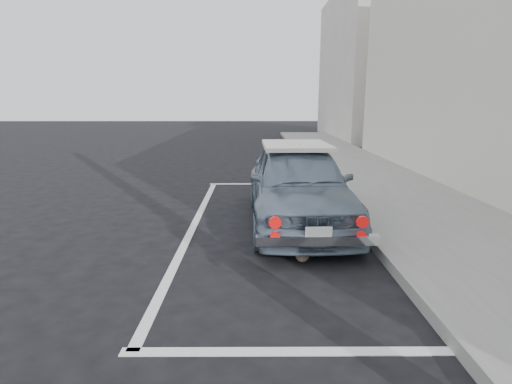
% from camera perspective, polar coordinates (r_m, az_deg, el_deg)
% --- Properties ---
extents(ground, '(80.00, 80.00, 0.00)m').
position_cam_1_polar(ground, '(4.05, -2.18, -17.86)').
color(ground, black).
rests_on(ground, ground).
extents(sidewalk, '(2.80, 40.00, 0.15)m').
position_cam_1_polar(sidewalk, '(6.59, 27.71, -6.28)').
color(sidewalk, slate).
rests_on(sidewalk, ground).
extents(building_far, '(3.50, 10.00, 8.00)m').
position_cam_1_polar(building_far, '(24.37, 15.22, 16.96)').
color(building_far, '#B5ACA4').
rests_on(building_far, ground).
extents(pline_rear, '(3.00, 0.12, 0.01)m').
position_cam_1_polar(pline_rear, '(3.64, 6.04, -21.73)').
color(pline_rear, silver).
rests_on(pline_rear, ground).
extents(pline_front, '(3.00, 0.12, 0.01)m').
position_cam_1_polar(pline_front, '(10.20, 1.83, 1.16)').
color(pline_front, silver).
rests_on(pline_front, ground).
extents(pline_side, '(0.12, 7.00, 0.01)m').
position_cam_1_polar(pline_side, '(6.88, -8.89, -4.77)').
color(pline_side, silver).
rests_on(pline_side, ground).
extents(retro_coupe, '(1.72, 4.09, 1.38)m').
position_cam_1_polar(retro_coupe, '(6.85, 6.02, 1.24)').
color(retro_coupe, slate).
rests_on(retro_coupe, ground).
extents(cat, '(0.22, 0.42, 0.22)m').
position_cam_1_polar(cat, '(5.34, 6.66, -8.83)').
color(cat, '#62594B').
rests_on(cat, ground).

